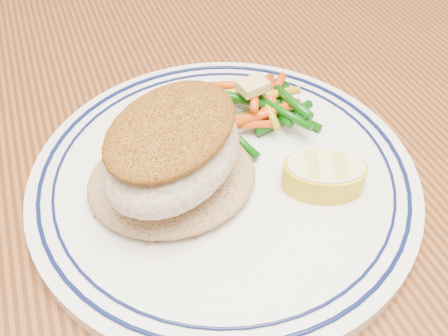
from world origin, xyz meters
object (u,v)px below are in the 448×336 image
(plate, at_px, (224,177))
(vegetable_pile, at_px, (259,105))
(rice_pilaf, at_px, (172,175))
(lemon_wedge, at_px, (324,174))
(dining_table, at_px, (215,217))
(fish_fillet, at_px, (173,148))

(plate, distance_m, vegetable_pile, 0.07)
(rice_pilaf, distance_m, vegetable_pile, 0.10)
(vegetable_pile, relative_size, lemon_wedge, 1.42)
(rice_pilaf, height_order, lemon_wedge, same)
(dining_table, relative_size, vegetable_pile, 14.30)
(plate, bearing_deg, dining_table, 79.39)
(rice_pilaf, bearing_deg, fish_fillet, -84.95)
(plate, height_order, fish_fillet, fish_fillet)
(dining_table, relative_size, plate, 5.08)
(plate, height_order, lemon_wedge, lemon_wedge)
(dining_table, distance_m, vegetable_pile, 0.13)
(vegetable_pile, bearing_deg, rice_pilaf, -151.53)
(fish_fillet, bearing_deg, lemon_wedge, -17.51)
(lemon_wedge, bearing_deg, fish_fillet, 162.49)
(fish_fillet, bearing_deg, rice_pilaf, 95.05)
(plate, distance_m, lemon_wedge, 0.08)
(plate, bearing_deg, fish_fillet, -169.61)
(dining_table, height_order, lemon_wedge, lemon_wedge)
(rice_pilaf, height_order, vegetable_pile, vegetable_pile)
(plate, bearing_deg, lemon_wedge, -32.29)
(fish_fillet, distance_m, lemon_wedge, 0.11)
(fish_fillet, relative_size, vegetable_pile, 1.33)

